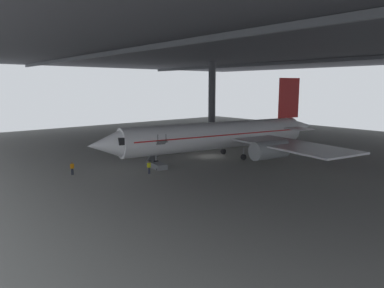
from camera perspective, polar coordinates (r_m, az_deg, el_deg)
ground_plane at (r=57.03m, az=2.94°, el=-2.04°), size 110.00×110.00×0.00m
hangar_structure at (r=66.40m, az=12.01°, el=14.43°), size 121.00×99.00×17.99m
airplane_main at (r=55.05m, az=4.69°, el=1.40°), size 39.82×40.77×12.61m
boarding_stairs at (r=49.46m, az=-5.70°, el=-2.94°), size 4.61×2.19×4.90m
crew_worker_near_nose at (r=47.67m, az=-18.79°, el=-3.63°), size 0.28×0.54×1.66m
crew_worker_by_stairs at (r=45.99m, az=-6.96°, el=-3.64°), size 0.23×0.55×1.69m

